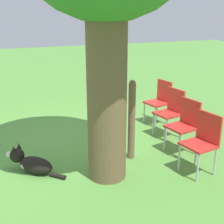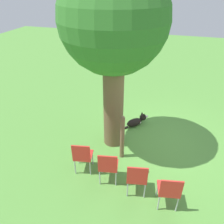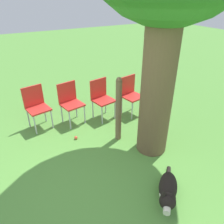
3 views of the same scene
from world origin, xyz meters
name	(u,v)px [view 1 (image 1 of 3)]	position (x,y,z in m)	size (l,w,h in m)	color
ground_plane	(69,144)	(0.00, 0.00, 0.00)	(30.00, 30.00, 0.00)	#56933D
dog	(31,163)	(0.76, 0.78, 0.15)	(0.80, 0.78, 0.41)	black
fence_post	(132,120)	(-0.85, 0.89, 0.67)	(0.12, 0.12, 1.33)	brown
red_chair_0	(160,99)	(-2.11, -0.41, 0.54)	(0.49, 0.51, 0.93)	red
red_chair_1	(171,109)	(-1.96, 0.29, 0.54)	(0.49, 0.51, 0.93)	red
red_chair_2	(185,122)	(-1.80, 0.99, 0.54)	(0.49, 0.51, 0.93)	red
red_chair_3	(203,139)	(-1.65, 1.70, 0.54)	(0.49, 0.51, 0.93)	red
tennis_ball	(133,135)	(-1.24, 0.12, 0.03)	(0.07, 0.07, 0.07)	#E54C33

